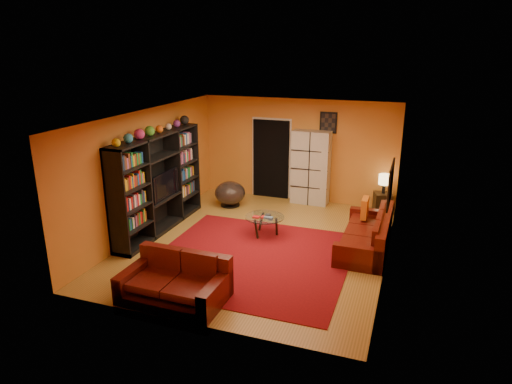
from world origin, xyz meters
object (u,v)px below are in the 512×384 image
(table_lamp, at_px, (384,180))
(sofa, at_px, (370,235))
(bowl_chair, at_px, (230,193))
(side_table, at_px, (382,203))
(loveseat, at_px, (177,281))
(entertainment_unit, at_px, (158,183))
(tv, at_px, (161,185))
(coffee_table, at_px, (265,219))
(storage_cabinet, at_px, (311,168))

(table_lamp, bearing_deg, sofa, -91.82)
(bowl_chair, distance_m, side_table, 3.72)
(loveseat, bearing_deg, table_lamp, -27.50)
(side_table, bearing_deg, entertainment_unit, -149.32)
(sofa, relative_size, table_lamp, 4.82)
(bowl_chair, relative_size, side_table, 1.53)
(entertainment_unit, relative_size, loveseat, 1.83)
(tv, bearing_deg, bowl_chair, -22.83)
(coffee_table, distance_m, storage_cabinet, 2.47)
(sofa, bearing_deg, coffee_table, -177.96)
(tv, xyz_separation_m, coffee_table, (2.20, 0.40, -0.63))
(bowl_chair, bearing_deg, table_lamp, 11.62)
(storage_cabinet, height_order, table_lamp, storage_cabinet)
(coffee_table, xyz_separation_m, bowl_chair, (-1.41, 1.48, -0.04))
(coffee_table, relative_size, table_lamp, 1.81)
(coffee_table, distance_m, table_lamp, 3.18)
(sofa, xyz_separation_m, loveseat, (-2.68, -2.91, -0.00))
(storage_cabinet, bearing_deg, sofa, -50.97)
(entertainment_unit, distance_m, sofa, 4.51)
(bowl_chair, bearing_deg, coffee_table, -46.33)
(storage_cabinet, xyz_separation_m, table_lamp, (1.81, -0.14, -0.11))
(entertainment_unit, relative_size, table_lamp, 6.55)
(tv, xyz_separation_m, storage_cabinet, (2.62, 2.77, -0.08))
(entertainment_unit, bearing_deg, table_lamp, 30.68)
(storage_cabinet, xyz_separation_m, bowl_chair, (-1.83, -0.89, -0.60))
(loveseat, height_order, storage_cabinet, storage_cabinet)
(coffee_table, height_order, bowl_chair, bowl_chair)
(entertainment_unit, height_order, storage_cabinet, entertainment_unit)
(sofa, distance_m, side_table, 2.16)
(tv, relative_size, side_table, 2.00)
(coffee_table, bearing_deg, storage_cabinet, 79.95)
(tv, distance_m, side_table, 5.21)
(side_table, bearing_deg, coffee_table, -135.05)
(sofa, distance_m, storage_cabinet, 2.96)
(coffee_table, bearing_deg, sofa, 1.76)
(storage_cabinet, height_order, bowl_chair, storage_cabinet)
(table_lamp, bearing_deg, entertainment_unit, -149.32)
(coffee_table, relative_size, storage_cabinet, 0.45)
(tv, bearing_deg, table_lamp, -59.32)
(coffee_table, height_order, side_table, side_table)
(coffee_table, relative_size, bowl_chair, 1.08)
(tv, bearing_deg, loveseat, -145.45)
(sofa, distance_m, bowl_chair, 3.84)
(table_lamp, bearing_deg, bowl_chair, -168.38)
(sofa, bearing_deg, tv, -173.57)
(storage_cabinet, bearing_deg, side_table, -2.56)
(entertainment_unit, xyz_separation_m, tv, (0.05, 0.03, -0.04))
(tv, height_order, storage_cabinet, storage_cabinet)
(table_lamp, bearing_deg, coffee_table, -135.05)
(entertainment_unit, height_order, side_table, entertainment_unit)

